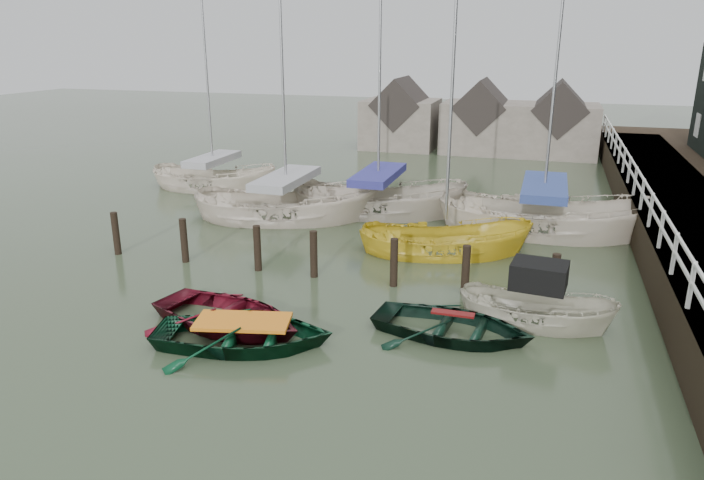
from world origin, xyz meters
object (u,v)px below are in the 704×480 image
(rowboat_dkgreen, at_px, (452,336))
(sailboat_c, at_px, (444,253))
(motorboat, at_px, (535,320))
(rowboat_green, at_px, (244,345))
(sailboat_a, at_px, (287,218))
(sailboat_b, at_px, (378,213))
(rowboat_red, at_px, (229,326))
(sailboat_d, at_px, (540,232))
(sailboat_e, at_px, (215,188))

(rowboat_dkgreen, xyz_separation_m, sailboat_c, (-1.15, 5.83, 0.02))
(rowboat_dkgreen, relative_size, motorboat, 0.96)
(rowboat_green, relative_size, sailboat_a, 0.39)
(motorboat, xyz_separation_m, sailboat_a, (-9.43, 6.74, -0.06))
(rowboat_green, bearing_deg, motorboat, -76.74)
(sailboat_a, distance_m, sailboat_b, 3.63)
(motorboat, bearing_deg, rowboat_green, 122.84)
(rowboat_red, bearing_deg, sailboat_d, -21.57)
(rowboat_red, height_order, motorboat, motorboat)
(sailboat_b, xyz_separation_m, sailboat_d, (6.25, -0.76, -0.00))
(rowboat_red, height_order, sailboat_a, sailboat_a)
(sailboat_a, relative_size, sailboat_c, 0.97)
(sailboat_b, height_order, sailboat_c, sailboat_b)
(sailboat_b, height_order, sailboat_e, sailboat_b)
(sailboat_b, relative_size, sailboat_d, 0.95)
(rowboat_dkgreen, height_order, sailboat_e, sailboat_e)
(sailboat_d, bearing_deg, sailboat_e, 82.81)
(rowboat_green, height_order, rowboat_dkgreen, rowboat_green)
(motorboat, distance_m, sailboat_b, 10.65)
(sailboat_a, relative_size, sailboat_b, 0.86)
(rowboat_dkgreen, bearing_deg, sailboat_d, -5.01)
(sailboat_d, bearing_deg, motorboat, -176.69)
(motorboat, height_order, sailboat_e, sailboat_e)
(sailboat_d, bearing_deg, rowboat_red, 148.27)
(rowboat_green, height_order, sailboat_b, sailboat_b)
(sailboat_c, xyz_separation_m, sailboat_d, (2.93, 3.24, 0.04))
(rowboat_red, height_order, sailboat_c, sailboat_c)
(motorboat, bearing_deg, rowboat_dkgreen, 130.58)
(sailboat_c, bearing_deg, sailboat_e, 48.77)
(rowboat_green, height_order, sailboat_e, sailboat_e)
(rowboat_red, bearing_deg, motorboat, -58.44)
(rowboat_dkgreen, height_order, sailboat_a, sailboat_a)
(sailboat_c, distance_m, sailboat_e, 13.04)
(sailboat_a, relative_size, sailboat_e, 1.00)
(motorboat, relative_size, sailboat_c, 0.37)
(rowboat_red, relative_size, rowboat_dkgreen, 1.08)
(sailboat_c, height_order, sailboat_e, sailboat_c)
(rowboat_dkgreen, xyz_separation_m, sailboat_e, (-12.80, 11.68, 0.06))
(sailboat_c, bearing_deg, sailboat_a, 56.94)
(motorboat, bearing_deg, sailboat_b, 42.65)
(rowboat_green, xyz_separation_m, sailboat_a, (-3.13, 9.88, 0.06))
(rowboat_dkgreen, distance_m, motorboat, 2.23)
(rowboat_green, height_order, sailboat_c, sailboat_c)
(rowboat_red, bearing_deg, sailboat_a, 27.43)
(rowboat_red, distance_m, sailboat_d, 12.40)
(sailboat_a, bearing_deg, sailboat_c, -124.93)
(sailboat_a, bearing_deg, rowboat_red, 177.89)
(sailboat_b, bearing_deg, rowboat_red, 169.22)
(rowboat_dkgreen, relative_size, sailboat_d, 0.30)
(sailboat_c, relative_size, sailboat_e, 1.03)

